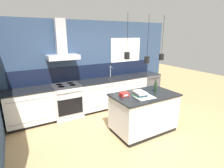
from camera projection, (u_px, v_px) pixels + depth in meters
ground_plane at (128, 136)px, 3.93m from camera, size 16.00×16.00×0.00m
wall_back at (89, 64)px, 5.20m from camera, size 5.60×2.09×2.60m
counter_run_left at (30, 107)px, 4.35m from camera, size 1.13×0.64×0.91m
counter_run_sink at (113, 92)px, 5.50m from camera, size 2.19×0.64×1.27m
oven_range at (67, 101)px, 4.79m from camera, size 0.75×0.66×0.91m
dishwasher at (147, 86)px, 6.17m from camera, size 0.62×0.65×0.91m
kitchen_island at (144, 113)px, 4.05m from camera, size 1.47×0.89×0.91m
bottle_on_island at (155, 87)px, 4.09m from camera, size 0.07×0.07×0.29m
book_stack at (140, 94)px, 3.79m from camera, size 0.26×0.34×0.11m
red_supply_box at (124, 94)px, 3.80m from camera, size 0.18×0.14×0.08m
paper_pile at (144, 97)px, 3.76m from camera, size 0.43×0.38×0.01m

